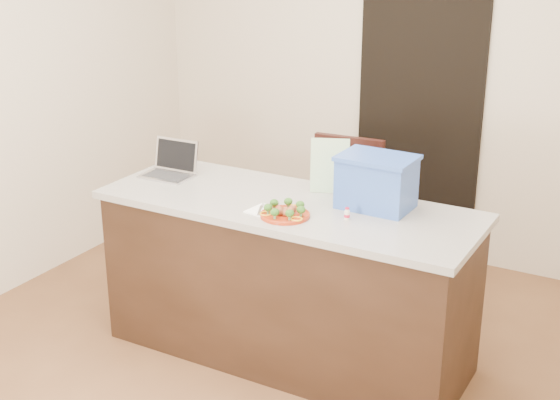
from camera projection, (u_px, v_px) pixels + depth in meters
The scene contains 16 objects.
ground at pixel (265, 374), 4.26m from camera, with size 4.00×4.00×0.00m, color brown.
room_shell at pixel (263, 80), 3.70m from camera, with size 4.00×4.00×4.00m.
doorway at pixel (418, 120), 5.49m from camera, with size 0.90×0.02×2.00m, color black.
island at pixel (287, 280), 4.30m from camera, with size 2.06×0.76×0.92m.
plate at pixel (285, 215), 3.94m from camera, with size 0.25×0.25×0.02m.
meatballs at pixel (285, 211), 3.93m from camera, with size 0.10×0.09×0.04m.
broccoli at pixel (285, 207), 3.93m from camera, with size 0.21×0.21×0.04m.
pepper_rings at pixel (285, 213), 3.94m from camera, with size 0.23×0.22×0.01m.
napkin at pixel (265, 211), 4.01m from camera, with size 0.16×0.16×0.01m, color white.
fork at pixel (263, 208), 4.03m from camera, with size 0.06×0.17×0.00m.
knife at pixel (268, 212), 3.98m from camera, with size 0.06×0.22×0.01m.
yogurt_bottle at pixel (347, 215), 3.90m from camera, with size 0.03×0.03×0.06m.
laptop at pixel (171, 166), 4.56m from camera, with size 0.29×0.23×0.20m.
leaflet at pixel (330, 166), 4.25m from camera, with size 0.21×0.00×0.30m, color white.
blue_box at pixel (377, 182), 4.02m from camera, with size 0.39×0.29×0.28m.
chair at pixel (340, 209), 4.97m from camera, with size 0.49×0.49×1.04m.
Camera 1 is at (1.87, -3.16, 2.36)m, focal length 50.00 mm.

